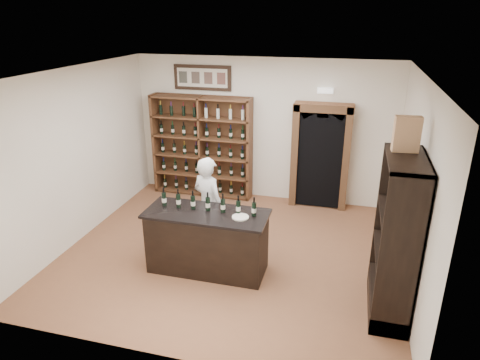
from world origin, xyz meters
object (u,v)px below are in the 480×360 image
counter_bottle_0 (164,199)px  side_cabinet (395,262)px  shopkeeper (208,205)px  tasting_counter (207,242)px  wine_crate (407,134)px  wine_shelf (202,146)px

counter_bottle_0 → side_cabinet: 3.48m
side_cabinet → shopkeeper: 3.04m
tasting_counter → wine_crate: 3.29m
wine_shelf → counter_bottle_0: bearing=-82.4°
tasting_counter → side_cabinet: 2.75m
wine_shelf → counter_bottle_0: (0.38, -2.86, 0.01)m
counter_bottle_0 → shopkeeper: size_ratio=0.18×
tasting_counter → side_cabinet: size_ratio=0.85×
wine_shelf → shopkeeper: (0.92, -2.33, -0.27)m
shopkeeper → counter_bottle_0: bearing=68.8°
tasting_counter → side_cabinet: bearing=-6.3°
counter_bottle_0 → side_cabinet: bearing=-6.2°
counter_bottle_0 → wine_crate: wine_crate is taller
tasting_counter → counter_bottle_0: bearing=174.0°
tasting_counter → shopkeeper: (-0.18, 0.60, 0.34)m
counter_bottle_0 → wine_crate: 3.64m
side_cabinet → wine_crate: (-0.06, 0.24, 1.67)m
wine_shelf → counter_bottle_0: wine_shelf is taller
wine_shelf → side_cabinet: size_ratio=1.00×
counter_bottle_0 → wine_crate: bearing=-2.2°
side_cabinet → wine_crate: wine_crate is taller
wine_shelf → wine_crate: bearing=-38.4°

